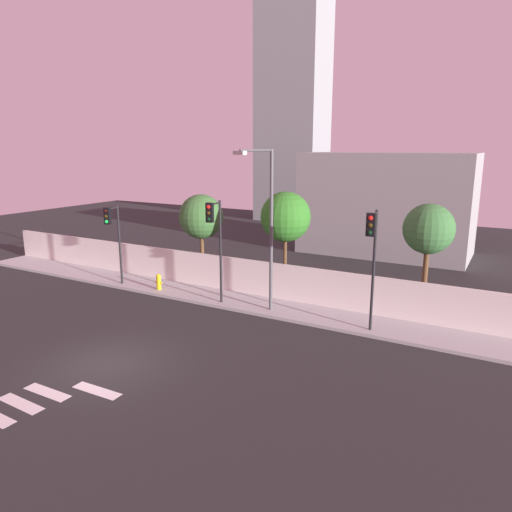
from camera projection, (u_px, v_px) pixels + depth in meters
name	position (u px, v px, depth m)	size (l,w,h in m)	color
ground_plane	(108.00, 364.00, 17.02)	(80.00, 80.00, 0.00)	#272727
sidewalk	(229.00, 300.00, 23.97)	(36.00, 2.40, 0.15)	#A8A8A8
perimeter_wall	(242.00, 275.00, 24.85)	(36.00, 0.18, 1.80)	silver
crosswalk_marking	(11.00, 411.00, 13.96)	(4.16, 4.74, 0.01)	silver
traffic_light_left	(113.00, 229.00, 25.45)	(0.37, 1.13, 4.41)	black
traffic_light_center	(215.00, 231.00, 22.09)	(0.39, 1.33, 5.05)	black
traffic_light_right	(372.00, 247.00, 18.56)	(0.35, 1.28, 5.07)	black
street_lamp_curbside	(267.00, 219.00, 21.16)	(0.92, 2.13, 7.43)	#4C4C51
fire_hydrant	(159.00, 281.00, 25.37)	(0.44, 0.26, 0.86)	gold
roadside_tree_leftmost	(201.00, 217.00, 27.05)	(2.56, 2.56, 5.05)	brown
roadside_tree_midleft	(286.00, 217.00, 24.40)	(2.62, 2.62, 5.45)	brown
roadside_tree_midright	(429.00, 230.00, 21.03)	(2.28, 2.28, 5.23)	brown
low_building_distant	(387.00, 204.00, 34.30)	(11.82, 6.00, 7.29)	gray
tower_on_skyline	(294.00, 61.00, 48.00)	(6.74, 5.00, 32.46)	gray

